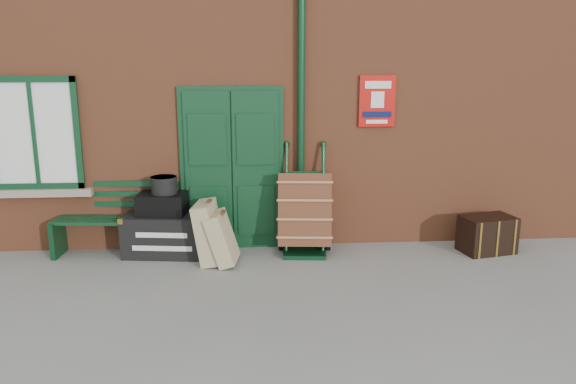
{
  "coord_description": "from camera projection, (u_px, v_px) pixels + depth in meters",
  "views": [
    {
      "loc": [
        -0.09,
        -6.17,
        2.64
      ],
      "look_at": [
        0.41,
        0.6,
        1.0
      ],
      "focal_mm": 35.0,
      "sensor_mm": 36.0,
      "label": 1
    }
  ],
  "objects": [
    {
      "name": "ground",
      "position": [
        257.0,
        287.0,
        6.61
      ],
      "size": [
        80.0,
        80.0,
        0.0
      ],
      "primitive_type": "plane",
      "color": "gray",
      "rests_on": "ground"
    },
    {
      "name": "station_building",
      "position": [
        251.0,
        86.0,
        9.49
      ],
      "size": [
        10.3,
        4.3,
        4.36
      ],
      "color": "brown",
      "rests_on": "ground"
    },
    {
      "name": "bench",
      "position": [
        117.0,
        217.0,
        7.64
      ],
      "size": [
        1.69,
        0.65,
        1.02
      ],
      "rotation": [
        0.0,
        0.0,
        -0.09
      ],
      "color": "#0E361C",
      "rests_on": "ground"
    },
    {
      "name": "houdini_trunk",
      "position": [
        168.0,
        234.0,
        7.67
      ],
      "size": [
        1.21,
        0.77,
        0.57
      ],
      "primitive_type": "cube",
      "rotation": [
        0.0,
        0.0,
        -0.13
      ],
      "color": "black",
      "rests_on": "ground"
    },
    {
      "name": "strongbox",
      "position": [
        163.0,
        204.0,
        7.56
      ],
      "size": [
        0.68,
        0.53,
        0.28
      ],
      "primitive_type": "cube",
      "rotation": [
        0.0,
        0.0,
        -0.13
      ],
      "color": "black",
      "rests_on": "houdini_trunk"
    },
    {
      "name": "hatbox",
      "position": [
        164.0,
        185.0,
        7.51
      ],
      "size": [
        0.38,
        0.38,
        0.23
      ],
      "primitive_type": "cylinder",
      "rotation": [
        0.0,
        0.0,
        -0.13
      ],
      "color": "black",
      "rests_on": "strongbox"
    },
    {
      "name": "suitcase_back",
      "position": [
        208.0,
        232.0,
        7.34
      ],
      "size": [
        0.42,
        0.61,
        0.81
      ],
      "primitive_type": "cube",
      "rotation": [
        0.0,
        -0.15,
        -0.15
      ],
      "color": "tan",
      "rests_on": "ground"
    },
    {
      "name": "suitcase_front",
      "position": [
        222.0,
        238.0,
        7.27
      ],
      "size": [
        0.46,
        0.56,
        0.71
      ],
      "primitive_type": "cube",
      "rotation": [
        0.0,
        -0.3,
        -0.15
      ],
      "color": "tan",
      "rests_on": "ground"
    },
    {
      "name": "porter_trolley",
      "position": [
        305.0,
        211.0,
        7.71
      ],
      "size": [
        0.78,
        0.83,
        1.48
      ],
      "rotation": [
        0.0,
        0.0,
        -0.1
      ],
      "color": "#0D351C",
      "rests_on": "ground"
    },
    {
      "name": "dark_trunk",
      "position": [
        487.0,
        234.0,
        7.75
      ],
      "size": [
        0.78,
        0.6,
        0.51
      ],
      "primitive_type": "cube",
      "rotation": [
        0.0,
        0.0,
        0.21
      ],
      "color": "black",
      "rests_on": "ground"
    }
  ]
}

